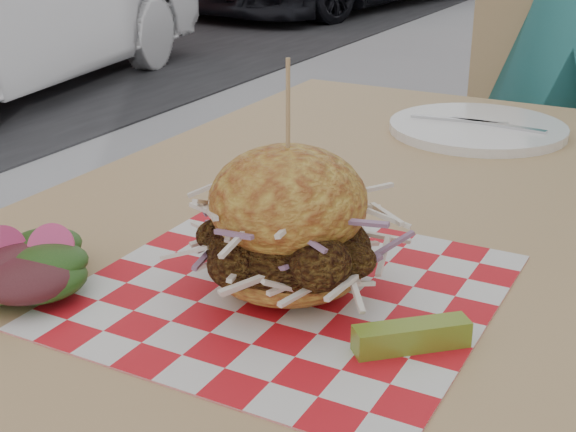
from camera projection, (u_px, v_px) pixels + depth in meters
name	position (u px, v px, depth m)	size (l,w,h in m)	color
patio_table	(384.00, 271.00, 0.96)	(0.80, 1.20, 0.75)	tan
patio_chair	(548.00, 155.00, 1.78)	(0.47, 0.48, 0.95)	tan
paper_liner	(288.00, 290.00, 0.74)	(0.36, 0.36, 0.00)	red
sandwich	(288.00, 230.00, 0.72)	(0.19, 0.19, 0.21)	gold
pickle_spear	(412.00, 336.00, 0.64)	(0.10, 0.02, 0.02)	olive
side_salad	(26.00, 271.00, 0.75)	(0.14, 0.14, 0.05)	#3F1419
place_setting	(478.00, 128.00, 1.23)	(0.27, 0.27, 0.02)	white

